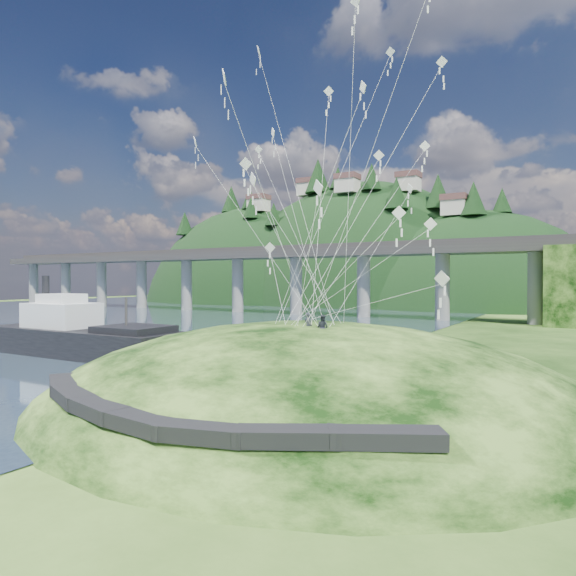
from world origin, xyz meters
The scene contains 10 objects.
ground centered at (0.00, 0.00, 0.00)m, with size 320.00×320.00×0.00m, color black.
water centered at (-72.00, 30.00, 0.01)m, with size 240.00×240.00×0.00m, color #33485E.
grass_hill centered at (8.00, 2.00, -1.50)m, with size 36.00×32.00×13.00m.
footpath centered at (7.46, -9.74, 2.08)m, with size 22.29×5.84×0.83m.
bridge centered at (-26.46, 70.07, 9.70)m, with size 160.00×11.00×15.00m.
far_ridge centered at (-43.58, 122.17, -7.44)m, with size 153.00×70.00×94.50m.
work_barge centered at (-21.36, 7.85, 2.00)m, with size 22.89×6.45×7.99m.
wooden_dock centered at (-6.33, 7.43, 0.48)m, with size 15.52×5.51×1.10m.
kite_flyers centered at (9.37, 0.23, 5.68)m, with size 1.82×0.96×1.55m.
kite_swarm centered at (8.19, 4.34, 16.32)m, with size 18.24×17.80×19.38m.
Camera 1 is at (22.67, -25.42, 7.64)m, focal length 32.00 mm.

